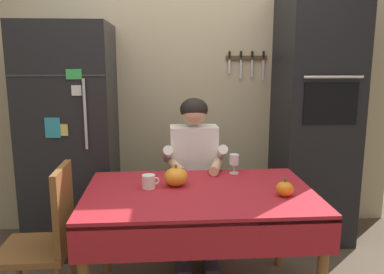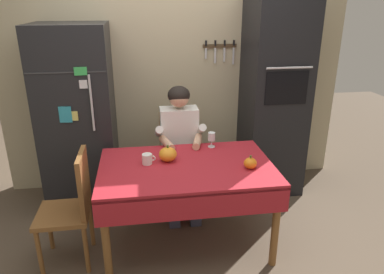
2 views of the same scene
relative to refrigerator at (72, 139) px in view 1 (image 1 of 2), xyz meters
The scene contains 11 objects.
back_wall_assembly 1.15m from the refrigerator, 21.31° to the left, with size 3.70×0.13×2.60m.
refrigerator is the anchor object (origin of this frame).
wall_oven 2.01m from the refrigerator, ahead, with size 0.60×0.64×2.10m.
dining_table 1.32m from the refrigerator, 42.91° to the right, with size 1.40×0.90×0.74m.
chair_behind_person 1.04m from the refrigerator, ahead, with size 0.40×0.40×0.93m.
seated_person 1.02m from the refrigerator, 16.14° to the right, with size 0.47×0.55×1.25m.
chair_left_side 1.03m from the refrigerator, 87.05° to the right, with size 0.40×0.40×0.93m.
coffee_mug 1.02m from the refrigerator, 51.03° to the right, with size 0.11×0.08×0.09m.
wine_glass 1.33m from the refrigerator, 22.59° to the right, with size 0.07×0.07×0.14m.
pumpkin_large 1.75m from the refrigerator, 34.57° to the right, with size 0.10×0.10×0.11m.
pumpkin_medium 1.11m from the refrigerator, 42.99° to the right, with size 0.15×0.15×0.14m.
Camera 1 is at (-0.22, -2.22, 1.54)m, focal length 37.33 mm.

